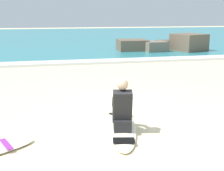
{
  "coord_description": "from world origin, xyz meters",
  "views": [
    {
      "loc": [
        -1.47,
        -5.25,
        2.15
      ],
      "look_at": [
        -0.07,
        1.16,
        0.55
      ],
      "focal_mm": 47.96,
      "sensor_mm": 36.0,
      "label": 1
    }
  ],
  "objects": [
    {
      "name": "rock_outcrop_distant",
      "position": [
        5.04,
        10.56,
        0.4
      ],
      "size": [
        4.86,
        3.45,
        1.01
      ],
      "color": "brown",
      "rests_on": "ground"
    },
    {
      "name": "surfer_seated",
      "position": [
        -0.18,
        -0.2,
        0.44
      ],
      "size": [
        0.46,
        0.75,
        0.95
      ],
      "color": "#232326",
      "rests_on": "surfboard_main"
    },
    {
      "name": "sea",
      "position": [
        0.0,
        21.29,
        0.05
      ],
      "size": [
        80.0,
        28.0,
        0.1
      ],
      "primitive_type": "cube",
      "color": "teal",
      "rests_on": "ground"
    },
    {
      "name": "breaking_foam",
      "position": [
        0.0,
        7.59,
        0.06
      ],
      "size": [
        80.0,
        0.9,
        0.11
      ],
      "primitive_type": "cube",
      "color": "white",
      "rests_on": "ground"
    },
    {
      "name": "ground_plane",
      "position": [
        0.0,
        0.0,
        0.0
      ],
      "size": [
        80.0,
        80.0,
        0.0
      ],
      "primitive_type": "plane",
      "color": "beige"
    },
    {
      "name": "surfboard_main",
      "position": [
        -0.15,
        -0.04,
        0.04
      ],
      "size": [
        0.96,
        2.34,
        0.08
      ],
      "color": "#EFE5C6",
      "rests_on": "ground"
    }
  ]
}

